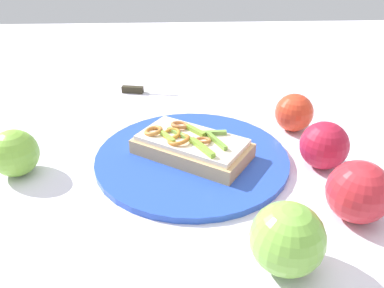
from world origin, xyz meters
The scene contains 9 objects.
ground_plane centered at (0.00, 0.00, 0.00)m, with size 2.00×2.00×0.00m, color silver.
plate centered at (0.00, 0.00, 0.01)m, with size 0.31×0.31×0.01m, color blue.
sandwich centered at (0.00, 0.00, 0.03)m, with size 0.20×0.18×0.04m.
apple_0 centered at (0.19, 0.10, 0.04)m, with size 0.07×0.07×0.07m, color red.
apple_1 centered at (0.20, -0.03, 0.04)m, with size 0.08×0.08×0.08m, color #B11932.
apple_2 centered at (0.09, -0.23, 0.04)m, with size 0.08×0.08×0.08m, color #7CBB44.
apple_3 centered at (-0.27, -0.02, 0.04)m, with size 0.07×0.07×0.07m, color #7DB93C.
apple_4 centered at (0.21, -0.15, 0.04)m, with size 0.08×0.08×0.08m, color red.
knife centered at (-0.10, 0.29, 0.01)m, with size 0.13×0.04×0.02m.
Camera 1 is at (-0.02, -0.54, 0.34)m, focal length 36.29 mm.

